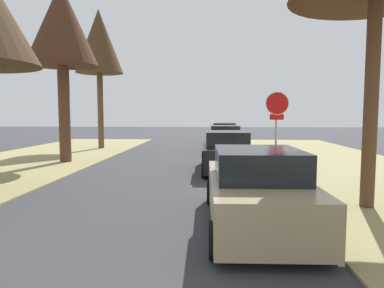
% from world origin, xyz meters
% --- Properties ---
extents(stop_sign_far, '(0.81, 0.23, 2.97)m').
position_xyz_m(stop_sign_far, '(3.85, 12.55, 2.20)').
color(stop_sign_far, '#9EA0A5').
rests_on(stop_sign_far, grass_verge_right).
extents(street_tree_left_mid_b, '(3.19, 3.19, 8.05)m').
position_xyz_m(street_tree_left_mid_b, '(-5.18, 15.82, 6.14)').
color(street_tree_left_mid_b, brown).
rests_on(street_tree_left_mid_b, grass_verge_left).
extents(street_tree_left_far, '(2.98, 2.98, 8.76)m').
position_xyz_m(street_tree_left_far, '(-5.57, 22.18, 6.74)').
color(street_tree_left_far, brown).
rests_on(street_tree_left_far, grass_verge_left).
extents(parked_sedan_tan, '(2.04, 4.44, 1.57)m').
position_xyz_m(parked_sedan_tan, '(2.48, 7.12, 0.72)').
color(parked_sedan_tan, tan).
rests_on(parked_sedan_tan, ground).
extents(parked_sedan_black, '(2.04, 4.44, 1.57)m').
position_xyz_m(parked_sedan_black, '(2.16, 13.95, 0.72)').
color(parked_sedan_black, black).
rests_on(parked_sedan_black, ground).
extents(parked_sedan_green, '(2.04, 4.44, 1.57)m').
position_xyz_m(parked_sedan_green, '(2.31, 20.61, 0.72)').
color(parked_sedan_green, '#28663D').
rests_on(parked_sedan_green, ground).
extents(parked_sedan_white, '(2.04, 4.44, 1.57)m').
position_xyz_m(parked_sedan_white, '(2.47, 26.50, 0.72)').
color(parked_sedan_white, white).
rests_on(parked_sedan_white, ground).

